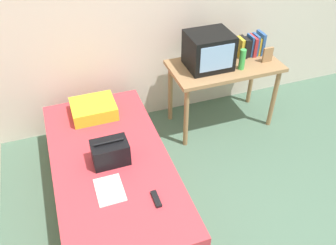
{
  "coord_description": "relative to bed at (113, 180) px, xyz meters",
  "views": [
    {
      "loc": [
        -1.2,
        -1.4,
        2.62
      ],
      "look_at": [
        -0.32,
        1.09,
        0.51
      ],
      "focal_mm": 38.33,
      "sensor_mm": 36.0,
      "label": 1
    }
  ],
  "objects": [
    {
      "name": "ground_plane",
      "position": [
        0.94,
        -0.8,
        -0.24
      ],
      "size": [
        8.0,
        8.0,
        0.0
      ],
      "primitive_type": "plane",
      "color": "#4C6B56"
    },
    {
      "name": "wall_back",
      "position": [
        0.94,
        1.2,
        1.06
      ],
      "size": [
        5.2,
        0.1,
        2.6
      ],
      "primitive_type": "cube",
      "color": "beige",
      "rests_on": "ground"
    },
    {
      "name": "bed",
      "position": [
        0.0,
        0.0,
        0.0
      ],
      "size": [
        1.0,
        2.0,
        0.49
      ],
      "color": "#9E754C",
      "rests_on": "ground"
    },
    {
      "name": "desk",
      "position": [
        1.4,
        0.71,
        0.42
      ],
      "size": [
        1.16,
        0.6,
        0.76
      ],
      "color": "#9E754C",
      "rests_on": "ground"
    },
    {
      "name": "tv",
      "position": [
        1.21,
        0.74,
        0.7
      ],
      "size": [
        0.44,
        0.39,
        0.36
      ],
      "color": "black",
      "rests_on": "desk"
    },
    {
      "name": "water_bottle",
      "position": [
        1.51,
        0.58,
        0.63
      ],
      "size": [
        0.06,
        0.06,
        0.21
      ],
      "primitive_type": "cylinder",
      "color": "green",
      "rests_on": "desk"
    },
    {
      "name": "book_row",
      "position": [
        1.74,
        0.82,
        0.63
      ],
      "size": [
        0.28,
        0.17,
        0.24
      ],
      "color": "gold",
      "rests_on": "desk"
    },
    {
      "name": "picture_frame",
      "position": [
        1.84,
        0.62,
        0.6
      ],
      "size": [
        0.11,
        0.02,
        0.16
      ],
      "primitive_type": "cube",
      "color": "#9E754C",
      "rests_on": "desk"
    },
    {
      "name": "pillow",
      "position": [
        -0.01,
        0.68,
        0.31
      ],
      "size": [
        0.42,
        0.36,
        0.13
      ],
      "primitive_type": "cube",
      "color": "yellow",
      "rests_on": "bed"
    },
    {
      "name": "handbag",
      "position": [
        0.0,
        -0.01,
        0.35
      ],
      "size": [
        0.3,
        0.2,
        0.22
      ],
      "color": "black",
      "rests_on": "bed"
    },
    {
      "name": "magazine",
      "position": [
        -0.08,
        -0.32,
        0.25
      ],
      "size": [
        0.21,
        0.29,
        0.01
      ],
      "primitive_type": "cube",
      "color": "white",
      "rests_on": "bed"
    },
    {
      "name": "remote_dark",
      "position": [
        0.23,
        -0.53,
        0.26
      ],
      "size": [
        0.04,
        0.16,
        0.02
      ],
      "primitive_type": "cube",
      "color": "black",
      "rests_on": "bed"
    }
  ]
}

